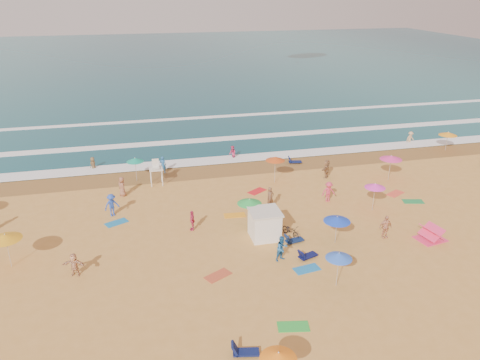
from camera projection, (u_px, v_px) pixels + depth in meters
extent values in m
plane|color=gold|center=(223.00, 232.00, 34.68)|extent=(220.00, 220.00, 0.00)
cube|color=#0C4756|center=(152.00, 62.00, 110.03)|extent=(220.00, 140.00, 0.18)
plane|color=olive|center=(198.00, 172.00, 45.89)|extent=(220.00, 220.00, 0.00)
cube|color=white|center=(194.00, 162.00, 48.09)|extent=(200.00, 2.20, 0.05)
cube|color=white|center=(186.00, 141.00, 54.37)|extent=(200.00, 1.60, 0.05)
cube|color=white|center=(176.00, 119.00, 63.34)|extent=(200.00, 1.20, 0.05)
cube|color=white|center=(265.00, 225.00, 33.65)|extent=(2.00, 2.00, 2.00)
cube|color=silver|center=(265.00, 212.00, 33.24)|extent=(2.20, 2.20, 0.12)
imported|color=black|center=(291.00, 231.00, 34.00)|extent=(1.23, 1.80, 0.90)
cone|color=#FC38CA|center=(375.00, 186.00, 37.24)|extent=(1.65, 1.65, 0.35)
cone|color=#12987A|center=(135.00, 160.00, 42.96)|extent=(1.60, 1.60, 0.35)
cone|color=blue|center=(339.00, 256.00, 27.77)|extent=(1.60, 1.60, 0.35)
cone|color=orange|center=(5.00, 237.00, 29.62)|extent=(2.02, 2.02, 0.35)
cone|color=#D04915|center=(275.00, 159.00, 42.49)|extent=(1.75, 1.75, 0.35)
cone|color=orange|center=(278.00, 356.00, 20.33)|extent=(1.67, 1.67, 0.35)
cone|color=blue|center=(337.00, 219.00, 32.53)|extent=(1.88, 1.88, 0.35)
cone|color=#F43691|center=(391.00, 157.00, 43.03)|extent=(2.02, 2.02, 0.35)
cone|color=green|center=(249.00, 201.00, 34.46)|extent=(1.83, 1.83, 0.35)
cone|color=orange|center=(448.00, 134.00, 51.04)|extent=(1.94, 1.94, 0.35)
cube|color=#0E184A|center=(246.00, 352.00, 23.14)|extent=(1.38, 0.80, 0.34)
cube|color=navy|center=(294.00, 240.00, 33.25)|extent=(1.38, 0.80, 0.34)
cube|color=#0D1245|center=(308.00, 256.00, 31.36)|extent=(1.41, 0.95, 0.34)
cube|color=#0E1849|center=(295.00, 162.00, 47.97)|extent=(1.39, 0.81, 0.34)
cube|color=#1D78B5|center=(117.00, 223.00, 36.04)|extent=(1.91, 1.52, 0.03)
cube|color=green|center=(293.00, 327.00, 25.11)|extent=(1.83, 1.16, 0.03)
cube|color=#FF9F1C|center=(235.00, 215.00, 37.20)|extent=(1.76, 0.99, 0.03)
cube|color=#C04C2D|center=(218.00, 275.00, 29.51)|extent=(1.90, 1.56, 0.03)
cube|color=red|center=(257.00, 191.00, 41.52)|extent=(1.89, 1.65, 0.03)
cube|color=#1F79C4|center=(307.00, 269.00, 30.18)|extent=(1.81, 1.10, 0.03)
cube|color=#228B46|center=(413.00, 201.00, 39.56)|extent=(1.86, 1.25, 0.03)
cube|color=#F35039|center=(395.00, 194.00, 41.05)|extent=(1.90, 1.56, 0.03)
imported|color=tan|center=(74.00, 265.00, 29.27)|extent=(1.52, 0.87, 1.56)
imported|color=#E19C76|center=(385.00, 227.00, 33.67)|extent=(1.04, 0.49, 1.73)
imported|color=#DA3656|center=(329.00, 192.00, 39.29)|extent=(1.14, 0.66, 1.77)
imported|color=#2362A4|center=(163.00, 165.00, 45.24)|extent=(0.72, 0.59, 1.71)
imported|color=#D23466|center=(232.00, 153.00, 49.11)|extent=(0.75, 0.90, 1.66)
imported|color=brown|center=(93.00, 164.00, 46.36)|extent=(0.79, 0.87, 1.50)
imported|color=#2365A3|center=(282.00, 248.00, 30.85)|extent=(1.05, 0.95, 1.77)
imported|color=#C7315A|center=(192.00, 220.00, 34.75)|extent=(0.53, 0.97, 1.57)
imported|color=tan|center=(410.00, 139.00, 53.84)|extent=(1.19, 0.85, 1.66)
imported|color=blue|center=(112.00, 205.00, 36.82)|extent=(1.38, 1.10, 1.86)
imported|color=#996046|center=(122.00, 186.00, 40.33)|extent=(0.80, 0.99, 1.75)
imported|color=brown|center=(270.00, 198.00, 38.00)|extent=(0.80, 0.68, 1.87)
imported|color=#9A6D47|center=(326.00, 169.00, 44.19)|extent=(1.43, 1.62, 1.78)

